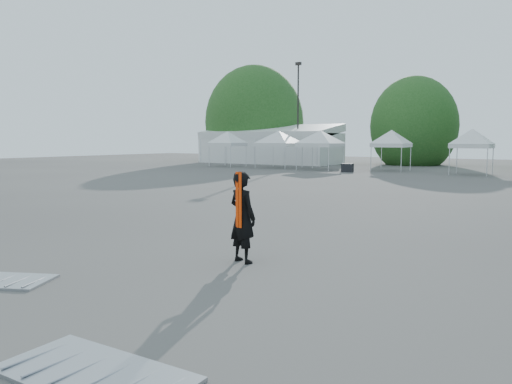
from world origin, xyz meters
The scene contains 13 objects.
ground centered at (0.00, 0.00, 0.00)m, with size 120.00×120.00×0.00m, color #474442.
marquee centered at (-22.00, 35.00, 1.97)m, with size 15.00×6.25×4.23m.
light_pole_west centered at (-18.00, 34.00, 5.77)m, with size 0.60×0.25×10.30m.
tree_far_w centered at (-26.00, 38.00, 4.54)m, with size 4.80×4.80×7.30m.
tree_mid_w centered at (-8.00, 40.00, 3.93)m, with size 4.16×4.16×6.33m.
tent_a centered at (-21.80, 27.12, 3.06)m, with size 3.85×3.85×3.88m.
tent_b centered at (-16.59, 27.89, 3.06)m, with size 4.68×4.68×3.88m.
tent_c centered at (-12.15, 27.30, 3.06)m, with size 4.48×4.48×3.88m.
tent_d centered at (-6.60, 28.98, 3.06)m, with size 3.78×3.78×3.88m.
tent_e centered at (-0.24, 27.66, 3.06)m, with size 3.81×3.81×3.88m.
man centered at (0.81, -2.72, 0.95)m, with size 0.78×0.61×1.90m.
barrier_mid centered at (2.38, -7.74, 0.04)m, with size 2.24×1.18×0.07m.
crate_west centered at (-8.93, 25.58, 0.33)m, with size 0.86×0.67×0.67m, color black.
Camera 1 is at (6.65, -11.05, 2.54)m, focal length 35.00 mm.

